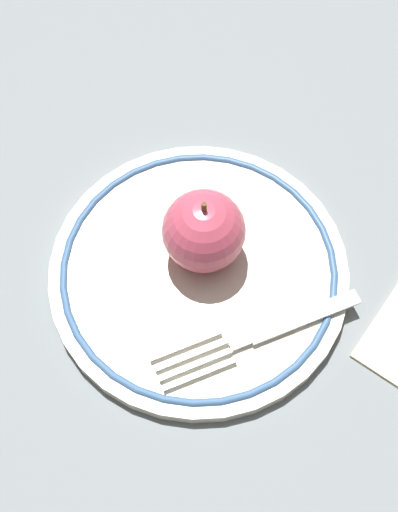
# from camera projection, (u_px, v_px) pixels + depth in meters

# --- Properties ---
(ground_plane) EXTENTS (2.00, 2.00, 0.00)m
(ground_plane) POSITION_uv_depth(u_px,v_px,m) (206.00, 278.00, 0.57)
(ground_plane) COLOR slate
(plate) EXTENTS (0.24, 0.24, 0.02)m
(plate) POSITION_uv_depth(u_px,v_px,m) (199.00, 271.00, 0.57)
(plate) COLOR beige
(plate) RESTS_ON ground_plane
(apple_red_whole) EXTENTS (0.06, 0.06, 0.07)m
(apple_red_whole) POSITION_uv_depth(u_px,v_px,m) (204.00, 231.00, 0.54)
(apple_red_whole) COLOR #B94157
(apple_red_whole) RESTS_ON plate
(fork) EXTENTS (0.11, 0.15, 0.00)m
(fork) POSITION_uv_depth(u_px,v_px,m) (266.00, 332.00, 0.54)
(fork) COLOR silver
(fork) RESTS_ON plate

